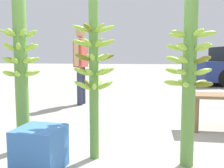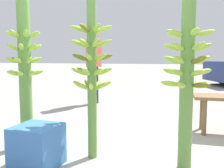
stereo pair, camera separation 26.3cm
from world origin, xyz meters
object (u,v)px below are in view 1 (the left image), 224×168
banana_stalk_left (21,69)px  produce_crate (40,149)px  banana_stalk_right (189,73)px  banana_stalk_center (94,67)px  vendor_person (81,59)px

banana_stalk_left → produce_crate: (0.43, -0.42, -0.69)m
banana_stalk_left → banana_stalk_right: banana_stalk_left is taller
banana_stalk_right → produce_crate: 1.49m
banana_stalk_left → banana_stalk_center: banana_stalk_left is taller
produce_crate → banana_stalk_left: bearing=136.1°
banana_stalk_center → banana_stalk_right: banana_stalk_center is taller
banana_stalk_center → produce_crate: 0.90m
banana_stalk_left → banana_stalk_right: bearing=-0.4°
vendor_person → banana_stalk_right: bearing=37.0°
banana_stalk_right → banana_stalk_center: bearing=-178.2°
banana_stalk_center → produce_crate: bearing=-135.8°
vendor_person → produce_crate: (0.75, -3.10, -0.78)m
vendor_person → produce_crate: size_ratio=4.21×
banana_stalk_left → banana_stalk_right: (1.71, -0.01, -0.02)m
vendor_person → produce_crate: vendor_person is taller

